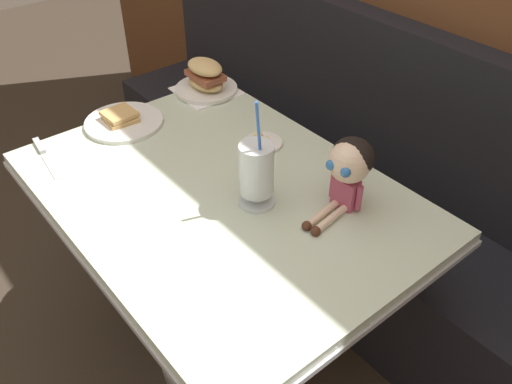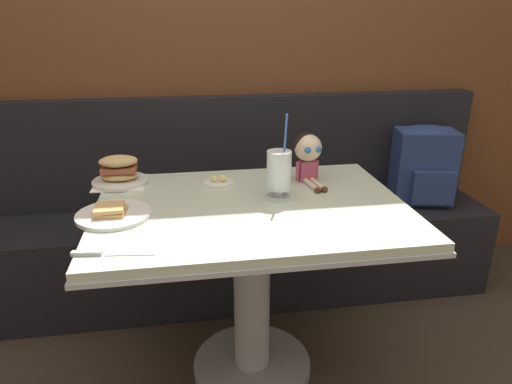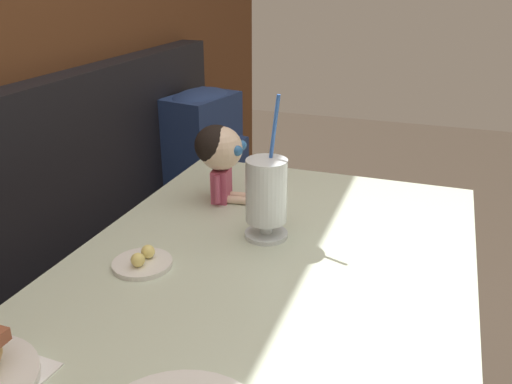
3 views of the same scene
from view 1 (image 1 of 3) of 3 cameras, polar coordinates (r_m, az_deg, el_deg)
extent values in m
plane|color=#382D23|center=(1.97, -7.32, -19.14)|extent=(8.00, 8.00, 0.00)
cube|color=black|center=(2.12, 9.75, -4.48)|extent=(2.60, 0.48, 0.45)
cube|color=black|center=(1.96, 15.11, 8.84)|extent=(2.60, 0.10, 0.55)
cube|color=beige|center=(1.49, -3.77, -0.17)|extent=(1.10, 0.80, 0.03)
cube|color=#B7BABF|center=(1.50, -3.73, -0.86)|extent=(1.11, 0.81, 0.02)
cylinder|color=#A5A8AD|center=(1.73, -3.28, -9.50)|extent=(0.14, 0.14, 0.65)
cylinder|color=gray|center=(2.00, -2.91, -16.20)|extent=(0.48, 0.48, 0.04)
cylinder|color=white|center=(1.80, -13.75, 7.15)|extent=(0.25, 0.25, 0.01)
cube|color=tan|center=(1.80, -14.09, 7.52)|extent=(0.10, 0.10, 0.01)
cube|color=tan|center=(1.80, -14.21, 8.00)|extent=(0.10, 0.10, 0.01)
cylinder|color=silver|center=(1.43, 0.05, -0.99)|extent=(0.10, 0.10, 0.01)
cylinder|color=silver|center=(1.41, 0.05, -0.36)|extent=(0.03, 0.03, 0.03)
cylinder|color=silver|center=(1.36, 0.05, 2.44)|extent=(0.09, 0.09, 0.14)
cylinder|color=pink|center=(1.37, 0.05, 1.97)|extent=(0.08, 0.08, 0.11)
cylinder|color=blue|center=(1.29, 0.36, 5.43)|extent=(0.02, 0.03, 0.22)
cube|color=white|center=(1.96, -5.25, 10.57)|extent=(0.21, 0.21, 0.00)
cylinder|color=white|center=(1.96, -5.27, 10.77)|extent=(0.22, 0.22, 0.01)
ellipsoid|color=tan|center=(1.94, -5.31, 11.41)|extent=(0.15, 0.10, 0.04)
cube|color=#995138|center=(1.93, -5.36, 12.15)|extent=(0.14, 0.09, 0.02)
ellipsoid|color=tan|center=(1.92, -5.41, 13.01)|extent=(0.15, 0.10, 0.04)
cylinder|color=white|center=(1.65, 0.71, 5.18)|extent=(0.12, 0.12, 0.01)
sphere|color=#F4E07A|center=(1.65, 0.25, 5.97)|extent=(0.03, 0.03, 0.03)
sphere|color=#F4E07A|center=(1.63, 1.01, 5.43)|extent=(0.03, 0.03, 0.03)
cube|color=silver|center=(1.66, -20.77, 2.50)|extent=(0.14, 0.04, 0.00)
cube|color=#B2B5BA|center=(1.77, -21.89, 4.55)|extent=(0.09, 0.03, 0.01)
cube|color=#B74C6B|center=(1.41, 9.43, -0.05)|extent=(0.07, 0.05, 0.08)
sphere|color=beige|center=(1.36, 9.85, 3.18)|extent=(0.11, 0.11, 0.11)
ellipsoid|color=black|center=(1.36, 10.17, 3.67)|extent=(0.13, 0.12, 0.10)
sphere|color=#2D6BB2|center=(1.33, 7.90, 2.83)|extent=(0.03, 0.03, 0.03)
sphere|color=#2D6BB2|center=(1.31, 9.44, 2.06)|extent=(0.03, 0.03, 0.03)
cylinder|color=beige|center=(1.39, 6.91, -2.37)|extent=(0.04, 0.12, 0.02)
cylinder|color=beige|center=(1.38, 7.84, -2.88)|extent=(0.04, 0.12, 0.02)
sphere|color=#4C2819|center=(1.35, 5.36, -3.59)|extent=(0.03, 0.03, 0.03)
sphere|color=#4C2819|center=(1.34, 6.30, -4.13)|extent=(0.03, 0.03, 0.03)
cylinder|color=#B74C6B|center=(1.43, 8.11, 0.77)|extent=(0.02, 0.02, 0.07)
cylinder|color=#B74C6B|center=(1.39, 10.81, -0.63)|extent=(0.02, 0.02, 0.07)
camera|label=2|loc=(1.48, -71.30, 0.65)|focal=32.17mm
camera|label=3|loc=(1.94, -30.42, 23.08)|focal=37.85mm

